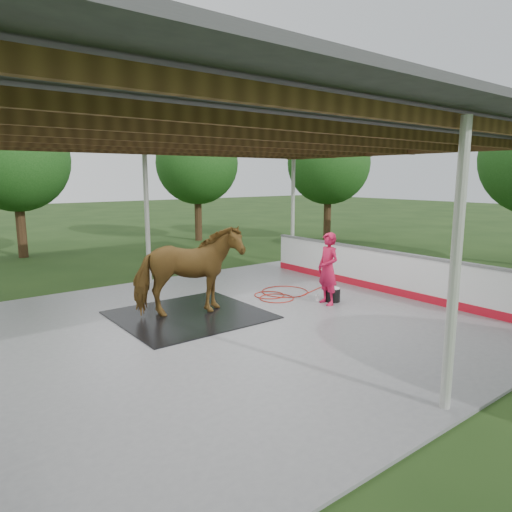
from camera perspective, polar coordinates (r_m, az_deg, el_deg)
ground at (r=10.01m, az=-1.71°, el=-8.48°), size 100.00×100.00×0.00m
concrete_slab at (r=10.00m, az=-1.71°, el=-8.35°), size 12.00×10.00×0.05m
pavilion_structure at (r=9.53m, az=-1.84°, el=14.78°), size 12.60×10.60×4.05m
dasher_board at (r=13.00m, az=14.92°, el=-1.80°), size 0.16×8.00×1.15m
tree_belt at (r=10.42m, az=-3.44°, el=13.37°), size 28.00×28.00×5.80m
rubber_mat at (r=10.54m, az=-8.29°, el=-7.27°), size 3.13×2.93×0.02m
horse at (r=10.29m, az=-8.43°, el=-1.86°), size 2.59×1.71×2.01m
handler at (r=11.25m, az=8.98°, el=-1.58°), size 0.52×0.70×1.78m
wash_bucket at (r=11.67m, az=9.55°, el=-4.76°), size 0.38×0.38×0.35m
soap_bottle_a at (r=12.04m, az=10.05°, el=-4.51°), size 0.14×0.14×0.28m
soap_bottle_b at (r=11.65m, az=7.68°, el=-5.10°), size 0.14×0.14×0.21m
hose_coil at (r=12.24m, az=3.00°, el=-4.75°), size 2.37×1.47×0.02m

